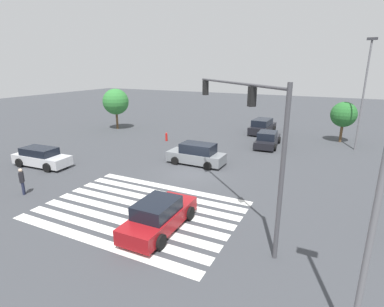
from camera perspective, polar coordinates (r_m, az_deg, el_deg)
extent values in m
plane|color=#3D3F44|center=(21.58, 0.00, -3.74)|extent=(124.53, 124.53, 0.00)
cube|color=silver|center=(14.41, -18.01, -15.57)|extent=(10.46, 0.60, 0.01)
cube|color=silver|center=(14.99, -15.43, -14.00)|extent=(10.46, 0.60, 0.01)
cube|color=silver|center=(15.61, -13.09, -12.53)|extent=(10.46, 0.60, 0.01)
cube|color=silver|center=(16.25, -10.95, -11.16)|extent=(10.46, 0.60, 0.01)
cube|color=silver|center=(16.93, -9.00, -9.87)|extent=(10.46, 0.60, 0.01)
cube|color=silver|center=(17.63, -7.21, -8.68)|extent=(10.46, 0.60, 0.01)
cube|color=silver|center=(18.35, -5.57, -7.58)|extent=(10.46, 0.60, 0.01)
cube|color=silver|center=(19.10, -4.07, -6.55)|extent=(10.46, 0.60, 0.01)
cylinder|color=#47474C|center=(11.63, 16.71, -4.39)|extent=(0.18, 0.18, 6.91)
cylinder|color=#47474C|center=(14.51, 8.13, 13.16)|extent=(5.98, 5.98, 0.12)
cube|color=black|center=(13.08, 11.36, 10.60)|extent=(0.40, 0.40, 0.84)
sphere|color=red|center=(13.22, 11.01, 10.67)|extent=(0.16, 0.16, 0.16)
cube|color=black|center=(17.97, 2.59, 12.41)|extent=(0.40, 0.40, 0.84)
sphere|color=gold|center=(18.12, 2.40, 12.45)|extent=(0.16, 0.16, 0.16)
cube|color=gray|center=(23.40, 0.77, -0.70)|extent=(4.50, 1.76, 0.76)
cube|color=black|center=(23.12, 1.16, 1.02)|extent=(2.61, 1.58, 0.74)
cylinder|color=black|center=(23.35, -3.25, -1.38)|extent=(0.63, 0.23, 0.63)
cylinder|color=black|center=(24.83, -1.21, -0.26)|extent=(0.63, 0.23, 0.63)
cylinder|color=black|center=(22.15, 3.00, -2.37)|extent=(0.63, 0.23, 0.63)
cylinder|color=black|center=(23.71, 4.73, -1.13)|extent=(0.63, 0.23, 0.63)
cube|color=silver|center=(25.58, -26.66, -1.01)|extent=(4.67, 1.91, 0.71)
cube|color=black|center=(25.54, -27.09, 0.39)|extent=(2.74, 1.63, 0.56)
cylinder|color=black|center=(25.14, -23.05, -1.32)|extent=(0.70, 0.26, 0.69)
cylinder|color=black|center=(24.07, -25.88, -2.43)|extent=(0.70, 0.26, 0.69)
cylinder|color=black|center=(27.21, -27.25, -0.56)|extent=(0.70, 0.26, 0.69)
cylinder|color=black|center=(26.22, -30.02, -1.55)|extent=(0.70, 0.26, 0.69)
cube|color=black|center=(29.55, 14.19, 2.31)|extent=(2.08, 4.90, 0.61)
cube|color=black|center=(29.03, 14.16, 3.39)|extent=(1.74, 2.24, 0.68)
cylinder|color=black|center=(31.15, 12.94, 2.81)|extent=(0.26, 0.66, 0.65)
cylinder|color=black|center=(30.91, 16.27, 2.46)|extent=(0.26, 0.66, 0.65)
cylinder|color=black|center=(28.30, 11.87, 1.51)|extent=(0.26, 0.66, 0.65)
cylinder|color=black|center=(28.04, 15.53, 1.12)|extent=(0.26, 0.66, 0.65)
cube|color=maroon|center=(14.48, -6.16, -12.21)|extent=(1.79, 4.55, 0.69)
cube|color=black|center=(14.02, -6.70, -10.20)|extent=(1.59, 2.18, 0.63)
cylinder|color=black|center=(16.04, -6.23, -9.96)|extent=(0.23, 0.69, 0.69)
cylinder|color=black|center=(15.26, -0.40, -11.32)|extent=(0.23, 0.69, 0.69)
cylinder|color=black|center=(14.04, -12.45, -14.40)|extent=(0.23, 0.69, 0.69)
cylinder|color=black|center=(13.14, -6.01, -16.41)|extent=(0.23, 0.69, 0.69)
cube|color=black|center=(35.11, 13.27, 4.71)|extent=(2.15, 4.96, 0.77)
cube|color=black|center=(34.73, 13.23, 5.82)|extent=(1.85, 2.93, 0.71)
cylinder|color=black|center=(36.84, 12.47, 4.92)|extent=(0.25, 0.66, 0.65)
cylinder|color=black|center=(36.34, 15.39, 4.56)|extent=(0.25, 0.66, 0.65)
cylinder|color=black|center=(34.02, 10.95, 4.07)|extent=(0.25, 0.66, 0.65)
cylinder|color=black|center=(33.48, 14.10, 3.67)|extent=(0.25, 0.66, 0.65)
cylinder|color=#232842|center=(20.74, -29.42, -5.68)|extent=(0.14, 0.14, 0.79)
cylinder|color=#232842|center=(20.59, -29.49, -5.84)|extent=(0.14, 0.14, 0.79)
cube|color=black|center=(20.43, -29.73, -3.91)|extent=(0.41, 0.41, 0.63)
sphere|color=beige|center=(20.31, -29.90, -2.80)|extent=(0.21, 0.21, 0.21)
cylinder|color=slate|center=(30.53, 29.78, 9.22)|extent=(0.16, 0.16, 9.47)
cube|color=#333338|center=(30.48, 31.13, 18.22)|extent=(0.80, 0.36, 0.20)
cylinder|color=slate|center=(8.34, 31.88, -7.58)|extent=(0.16, 0.16, 8.83)
cylinder|color=brown|center=(33.66, 26.51, 3.44)|extent=(0.26, 0.26, 1.74)
sphere|color=#286B2D|center=(33.34, 26.93, 6.65)|extent=(2.47, 2.47, 2.47)
cylinder|color=brown|center=(37.62, -14.08, 6.09)|extent=(0.26, 0.26, 1.99)
sphere|color=#337F38|center=(37.30, -14.33, 9.55)|extent=(3.05, 3.05, 3.05)
cylinder|color=red|center=(30.76, -4.89, 3.05)|extent=(0.22, 0.22, 0.70)
sphere|color=red|center=(30.67, -4.91, 3.80)|extent=(0.20, 0.20, 0.20)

